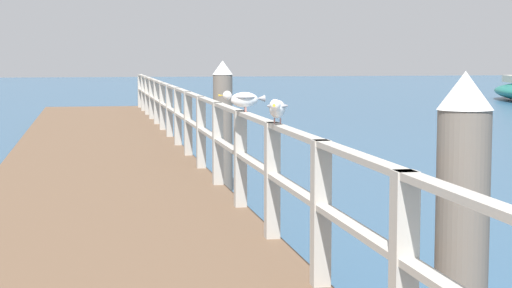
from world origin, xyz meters
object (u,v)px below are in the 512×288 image
Objects in this scene: seagull_foreground at (277,108)px; seagull_background at (244,99)px; dock_piling_far at (223,125)px; dock_piling_near at (462,249)px.

seagull_background is (-0.01, 1.58, 0.00)m from seagull_foreground.
seagull_background is (-0.39, -3.97, 0.58)m from dock_piling_far.
seagull_foreground is (-0.38, -5.55, 0.58)m from dock_piling_far.
seagull_foreground is 1.58m from seagull_background.
dock_piling_near is at bearing -178.79° from seagull_background.
dock_piling_near and dock_piling_far have the same top height.
dock_piling_far is 3.95× the size of seagull_background.
dock_piling_near is at bearing 115.50° from seagull_foreground.
dock_piling_near reaches higher than seagull_background.
dock_piling_near is 8.40m from dock_piling_far.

